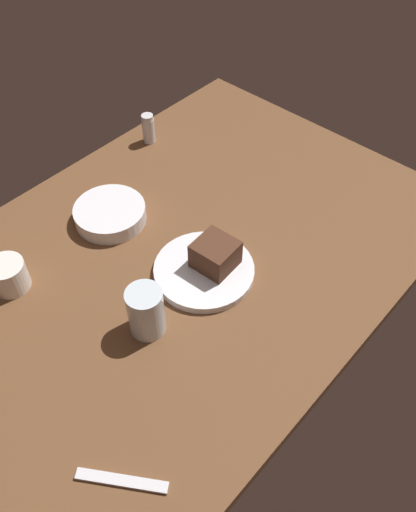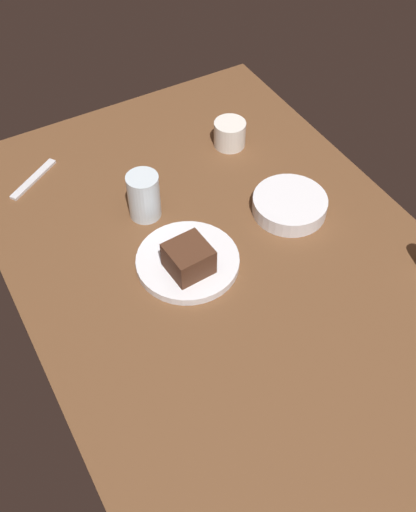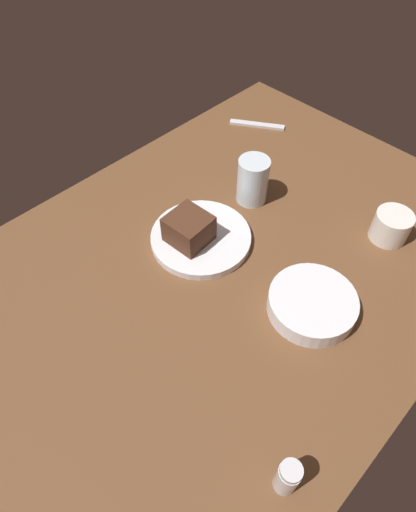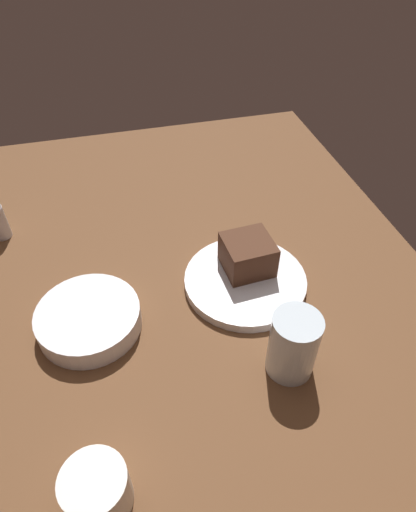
{
  "view_description": "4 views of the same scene",
  "coord_description": "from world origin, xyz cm",
  "px_view_note": "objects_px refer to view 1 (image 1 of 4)",
  "views": [
    {
      "loc": [
        53.83,
        56.42,
        89.68
      ],
      "look_at": [
        0.81,
        8.56,
        8.8
      ],
      "focal_mm": 37.15,
      "sensor_mm": 36.0,
      "label": 1
    },
    {
      "loc": [
        -69.72,
        43.21,
        97.45
      ],
      "look_at": [
        -2.24,
        4.93,
        7.38
      ],
      "focal_mm": 41.93,
      "sensor_mm": 36.0,
      "label": 2
    },
    {
      "loc": [
        -41.27,
        -36.95,
        72.97
      ],
      "look_at": [
        -1.97,
        2.44,
        5.13
      ],
      "focal_mm": 30.55,
      "sensor_mm": 36.0,
      "label": 3
    },
    {
      "loc": [
        51.26,
        -11.9,
        60.77
      ],
      "look_at": [
        -4.33,
        2.46,
        6.1
      ],
      "focal_mm": 31.15,
      "sensor_mm": 36.0,
      "label": 4
    }
  ],
  "objects_px": {
    "water_glass": "(146,311)",
    "side_bowl": "(110,214)",
    "dessert_plate": "(204,271)",
    "chocolate_cake_slice": "(215,254)",
    "coffee_cup": "(8,275)",
    "salt_shaker": "(148,129)",
    "dessert_spoon": "(122,481)"
  },
  "relations": [
    {
      "from": "coffee_cup",
      "to": "dessert_spoon",
      "type": "xyz_separation_m",
      "value": [
        0.11,
        0.47,
        -0.03
      ]
    },
    {
      "from": "dessert_plate",
      "to": "salt_shaker",
      "type": "bearing_deg",
      "value": -120.07
    },
    {
      "from": "dessert_plate",
      "to": "water_glass",
      "type": "distance_m",
      "value": 0.18
    },
    {
      "from": "coffee_cup",
      "to": "dessert_plate",
      "type": "bearing_deg",
      "value": 136.72
    },
    {
      "from": "salt_shaker",
      "to": "coffee_cup",
      "type": "height_order",
      "value": "salt_shaker"
    },
    {
      "from": "dessert_plate",
      "to": "salt_shaker",
      "type": "height_order",
      "value": "salt_shaker"
    },
    {
      "from": "chocolate_cake_slice",
      "to": "water_glass",
      "type": "bearing_deg",
      "value": 0.55
    },
    {
      "from": "salt_shaker",
      "to": "dessert_spoon",
      "type": "distance_m",
      "value": 0.9
    },
    {
      "from": "salt_shaker",
      "to": "side_bowl",
      "type": "xyz_separation_m",
      "value": [
        0.27,
        0.15,
        -0.02
      ]
    },
    {
      "from": "side_bowl",
      "to": "coffee_cup",
      "type": "height_order",
      "value": "coffee_cup"
    },
    {
      "from": "chocolate_cake_slice",
      "to": "side_bowl",
      "type": "relative_size",
      "value": 0.5
    },
    {
      "from": "dessert_plate",
      "to": "water_glass",
      "type": "xyz_separation_m",
      "value": [
        0.17,
        0.01,
        0.05
      ]
    },
    {
      "from": "dessert_plate",
      "to": "chocolate_cake_slice",
      "type": "bearing_deg",
      "value": 157.58
    },
    {
      "from": "water_glass",
      "to": "coffee_cup",
      "type": "bearing_deg",
      "value": -67.81
    },
    {
      "from": "salt_shaker",
      "to": "coffee_cup",
      "type": "xyz_separation_m",
      "value": [
        0.54,
        0.15,
        -0.01
      ]
    },
    {
      "from": "chocolate_cake_slice",
      "to": "coffee_cup",
      "type": "height_order",
      "value": "chocolate_cake_slice"
    },
    {
      "from": "salt_shaker",
      "to": "chocolate_cake_slice",
      "type": "bearing_deg",
      "value": 63.01
    },
    {
      "from": "dessert_plate",
      "to": "chocolate_cake_slice",
      "type": "distance_m",
      "value": 0.05
    },
    {
      "from": "dessert_plate",
      "to": "side_bowl",
      "type": "bearing_deg",
      "value": -84.67
    },
    {
      "from": "water_glass",
      "to": "dessert_spoon",
      "type": "relative_size",
      "value": 0.72
    },
    {
      "from": "dessert_plate",
      "to": "dessert_spoon",
      "type": "xyz_separation_m",
      "value": [
        0.4,
        0.19,
        -0.01
      ]
    },
    {
      "from": "water_glass",
      "to": "coffee_cup",
      "type": "xyz_separation_m",
      "value": [
        0.12,
        -0.29,
        -0.02
      ]
    },
    {
      "from": "dessert_plate",
      "to": "side_bowl",
      "type": "relative_size",
      "value": 1.29
    },
    {
      "from": "water_glass",
      "to": "chocolate_cake_slice",
      "type": "bearing_deg",
      "value": -179.45
    },
    {
      "from": "salt_shaker",
      "to": "dessert_spoon",
      "type": "bearing_deg",
      "value": 43.47
    },
    {
      "from": "salt_shaker",
      "to": "dessert_spoon",
      "type": "xyz_separation_m",
      "value": [
        0.65,
        0.62,
        -0.04
      ]
    },
    {
      "from": "water_glass",
      "to": "dessert_spoon",
      "type": "distance_m",
      "value": 0.3
    },
    {
      "from": "dessert_plate",
      "to": "coffee_cup",
      "type": "distance_m",
      "value": 0.4
    },
    {
      "from": "salt_shaker",
      "to": "side_bowl",
      "type": "relative_size",
      "value": 0.49
    },
    {
      "from": "side_bowl",
      "to": "dessert_spoon",
      "type": "bearing_deg",
      "value": 50.64
    },
    {
      "from": "dessert_plate",
      "to": "coffee_cup",
      "type": "relative_size",
      "value": 2.73
    },
    {
      "from": "water_glass",
      "to": "side_bowl",
      "type": "distance_m",
      "value": 0.32
    }
  ]
}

